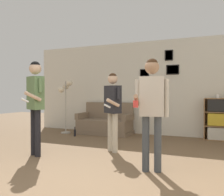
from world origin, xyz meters
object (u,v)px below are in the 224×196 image
person_player_foreground_center (113,104)px  bottle_on_floor (75,133)px  floor_lamp (66,93)px  person_player_foreground_left (35,97)px  couch (105,124)px  person_watcher_holding_cup (152,102)px  drinking_cup (218,96)px

person_player_foreground_center → bottle_on_floor: person_player_foreground_center is taller
floor_lamp → person_player_foreground_left: size_ratio=0.89×
couch → floor_lamp: (-1.13, -0.38, 0.91)m
person_player_foreground_left → person_player_foreground_center: bearing=36.2°
person_player_foreground_center → person_watcher_holding_cup: (1.06, -0.95, 0.08)m
couch → person_player_foreground_left: (-0.10, -2.90, 0.82)m
person_player_foreground_left → couch: bearing=87.9°
couch → person_player_foreground_center: person_player_foreground_center is taller
person_watcher_holding_cup → person_player_foreground_left: bearing=178.3°
person_player_foreground_left → bottle_on_floor: person_player_foreground_left is taller
drinking_cup → person_player_foreground_left: bearing=-135.6°
drinking_cup → person_watcher_holding_cup: bearing=-105.7°
person_player_foreground_left → person_player_foreground_center: person_player_foreground_left is taller
drinking_cup → floor_lamp: bearing=-172.2°
person_watcher_holding_cup → drinking_cup: (0.89, 3.17, 0.06)m
person_player_foreground_center → drinking_cup: bearing=48.6°
floor_lamp → bottle_on_floor: bearing=-33.8°
person_player_foreground_left → bottle_on_floor: 2.43m
floor_lamp → person_watcher_holding_cup: 4.20m
person_player_foreground_center → bottle_on_floor: 2.28m
person_watcher_holding_cup → couch: bearing=126.1°
person_player_foreground_center → bottle_on_floor: (-1.69, 1.27, -0.87)m
floor_lamp → couch: bearing=18.7°
person_player_foreground_left → person_watcher_holding_cup: bearing=-1.7°
person_watcher_holding_cup → drinking_cup: size_ratio=17.30×
person_player_foreground_left → bottle_on_floor: bearing=102.4°
couch → person_player_foreground_center: (1.11, -2.02, 0.68)m
person_watcher_holding_cup → bottle_on_floor: (-2.75, 2.22, -0.95)m
floor_lamp → person_watcher_holding_cup: (3.30, -2.59, -0.15)m
person_watcher_holding_cup → floor_lamp: bearing=141.9°
person_player_foreground_center → drinking_cup: size_ratio=16.18×
person_player_foreground_left → person_player_foreground_center: size_ratio=1.12×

